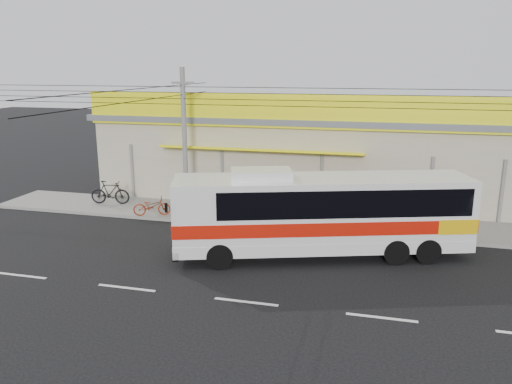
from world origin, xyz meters
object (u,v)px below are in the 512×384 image
motorbike_red (152,206)px  motorbike_dark (110,192)px  coach_bus (327,210)px  utility_pole (183,95)px

motorbike_red → motorbike_dark: 3.23m
coach_bus → motorbike_red: bearing=143.9°
motorbike_red → motorbike_dark: motorbike_dark is taller
utility_pole → motorbike_dark: bearing=171.8°
motorbike_red → utility_pole: utility_pole is taller
motorbike_red → utility_pole: (1.47, 0.70, 5.11)m
motorbike_dark → utility_pole: 6.67m
motorbike_dark → utility_pole: size_ratio=0.06×
motorbike_red → utility_pole: bearing=-86.9°
coach_bus → motorbike_red: size_ratio=6.45×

